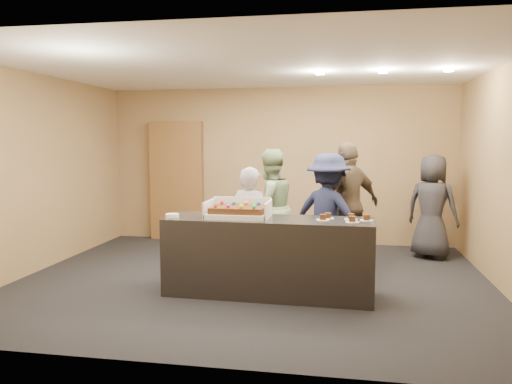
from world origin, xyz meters
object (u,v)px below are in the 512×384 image
at_px(sheet_cake, 238,209).
at_px(person_sage_man, 269,208).
at_px(person_server_grey, 250,225).
at_px(person_brown_extra, 348,205).
at_px(person_dark_suit, 432,206).
at_px(storage_cabinet, 177,181).
at_px(cake_box, 239,213).
at_px(serving_counter, 269,257).
at_px(plate_stack, 172,215).
at_px(person_navy_man, 328,215).

xyz_separation_m(sheet_cake, person_sage_man, (0.17, 1.35, -0.16)).
xyz_separation_m(person_server_grey, person_brown_extra, (1.22, 1.01, 0.15)).
bearing_deg(person_sage_man, person_dark_suit, 161.02).
bearing_deg(storage_cabinet, person_sage_man, -39.64).
distance_m(cake_box, person_brown_extra, 1.92).
bearing_deg(person_sage_man, person_server_grey, 43.64).
xyz_separation_m(serving_counter, storage_cabinet, (-2.13, 2.96, 0.61)).
relative_size(sheet_cake, person_sage_man, 0.37).
bearing_deg(storage_cabinet, plate_stack, -71.90).
relative_size(plate_stack, person_dark_suit, 0.10).
distance_m(storage_cabinet, person_dark_suit, 4.38).
xyz_separation_m(sheet_cake, person_dark_suit, (2.54, 2.23, -0.20)).
bearing_deg(person_brown_extra, person_navy_man, 22.87).
relative_size(storage_cabinet, plate_stack, 13.58).
bearing_deg(sheet_cake, person_dark_suit, 41.35).
bearing_deg(cake_box, person_navy_man, 43.09).
distance_m(sheet_cake, person_dark_suit, 3.38).
relative_size(serving_counter, sheet_cake, 3.86).
height_order(serving_counter, person_server_grey, person_server_grey).
xyz_separation_m(storage_cabinet, plate_stack, (1.00, -3.06, -0.14)).
xyz_separation_m(sheet_cake, person_navy_man, (1.01, 0.97, -0.18)).
relative_size(person_server_grey, person_dark_suit, 0.93).
bearing_deg(storage_cabinet, serving_counter, -54.24).
distance_m(person_server_grey, person_navy_man, 1.09).
xyz_separation_m(serving_counter, person_server_grey, (-0.30, 0.45, 0.29)).
distance_m(sheet_cake, person_server_grey, 0.52).
height_order(person_brown_extra, person_dark_suit, person_brown_extra).
bearing_deg(cake_box, serving_counter, -4.30).
height_order(serving_counter, person_dark_suit, person_dark_suit).
xyz_separation_m(storage_cabinet, person_server_grey, (1.83, -2.51, -0.33)).
relative_size(cake_box, sheet_cake, 1.17).
distance_m(sheet_cake, person_brown_extra, 1.94).
bearing_deg(plate_stack, sheet_cake, 7.47).
distance_m(serving_counter, sheet_cake, 0.65).
bearing_deg(plate_stack, person_server_grey, 33.70).
relative_size(serving_counter, person_navy_man, 1.47).
bearing_deg(person_sage_man, sheet_cake, 43.64).
bearing_deg(person_dark_suit, person_sage_man, 48.80).
distance_m(storage_cabinet, plate_stack, 3.22).
bearing_deg(plate_stack, person_sage_man, 57.18).
xyz_separation_m(storage_cabinet, person_sage_man, (1.94, -1.61, -0.23)).
height_order(cake_box, person_server_grey, person_server_grey).
height_order(person_sage_man, person_brown_extra, person_brown_extra).
distance_m(sheet_cake, person_navy_man, 1.42).
relative_size(serving_counter, person_dark_suit, 1.51).
relative_size(sheet_cake, person_navy_man, 0.38).
distance_m(person_sage_man, person_navy_man, 0.93).
bearing_deg(cake_box, person_sage_man, 82.86).
bearing_deg(person_navy_man, plate_stack, 56.42).
xyz_separation_m(storage_cabinet, person_brown_extra, (3.05, -1.50, -0.17)).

